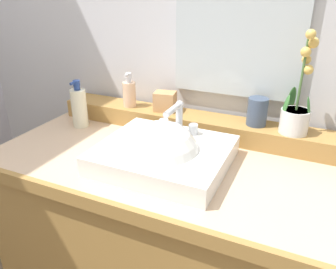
% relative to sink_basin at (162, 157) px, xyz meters
% --- Properties ---
extents(wall_back, '(3.10, 0.20, 2.50)m').
position_rel_sink_basin_xyz_m(wall_back, '(0.00, 0.47, 0.39)').
color(wall_back, silver).
rests_on(wall_back, ground).
extents(vanity_cabinet, '(1.20, 0.62, 0.83)m').
position_rel_sink_basin_xyz_m(vanity_cabinet, '(0.00, 0.06, -0.44)').
color(vanity_cabinet, '#A3783D').
rests_on(vanity_cabinet, ground).
extents(back_ledge, '(1.13, 0.13, 0.07)m').
position_rel_sink_basin_xyz_m(back_ledge, '(0.00, 0.29, 0.01)').
color(back_ledge, '#A3783D').
rests_on(back_ledge, vanity_cabinet).
extents(sink_basin, '(0.40, 0.36, 0.28)m').
position_rel_sink_basin_xyz_m(sink_basin, '(0.00, 0.00, 0.00)').
color(sink_basin, white).
rests_on(sink_basin, vanity_cabinet).
extents(soap_bar, '(0.07, 0.04, 0.02)m').
position_rel_sink_basin_xyz_m(soap_bar, '(-0.11, 0.11, 0.05)').
color(soap_bar, beige).
rests_on(soap_bar, sink_basin).
extents(potted_plant, '(0.10, 0.11, 0.34)m').
position_rel_sink_basin_xyz_m(potted_plant, '(0.37, 0.28, 0.13)').
color(potted_plant, silver).
rests_on(potted_plant, back_ledge).
extents(soap_dispenser, '(0.05, 0.06, 0.14)m').
position_rel_sink_basin_xyz_m(soap_dispenser, '(-0.28, 0.28, 0.10)').
color(soap_dispenser, '#E2B690').
rests_on(soap_dispenser, back_ledge).
extents(tumbler_cup, '(0.07, 0.07, 0.10)m').
position_rel_sink_basin_xyz_m(tumbler_cup, '(0.24, 0.29, 0.09)').
color(tumbler_cup, '#3B495F').
rests_on(tumbler_cup, back_ledge).
extents(trinket_box, '(0.09, 0.08, 0.08)m').
position_rel_sink_basin_xyz_m(trinket_box, '(-0.12, 0.29, 0.08)').
color(trinket_box, tan).
rests_on(trinket_box, back_ledge).
extents(lotion_bottle, '(0.06, 0.06, 0.19)m').
position_rel_sink_basin_xyz_m(lotion_bottle, '(-0.44, 0.16, 0.05)').
color(lotion_bottle, beige).
rests_on(lotion_bottle, vanity_cabinet).
extents(mirror, '(0.46, 0.02, 0.60)m').
position_rel_sink_basin_xyz_m(mirror, '(0.13, 0.36, 0.42)').
color(mirror, silver).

